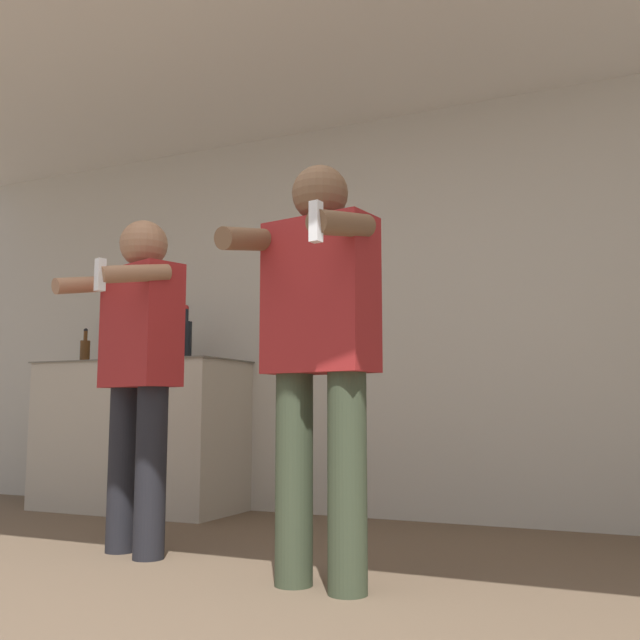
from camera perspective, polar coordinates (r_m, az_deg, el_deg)
wall_back at (r=4.52m, az=5.70°, el=0.63°), size 7.00×0.06×2.55m
ceiling_slab at (r=3.77m, az=-1.62°, el=23.35°), size 7.00×3.13×0.05m
counter at (r=4.99m, az=-14.22°, el=-8.92°), size 1.41×0.64×0.99m
bottle_brown_liquor at (r=4.88m, az=-13.03°, el=-1.55°), size 0.08×0.08×0.36m
bottle_tall_gin at (r=4.96m, az=-14.26°, el=-1.58°), size 0.08×0.08×0.36m
bottle_clear_vodka at (r=5.26m, az=-18.29°, el=-2.31°), size 0.07×0.07×0.25m
bottle_dark_rum at (r=4.74m, az=-10.73°, el=-1.43°), size 0.09×0.09×0.36m
person_woman_foreground at (r=2.74m, az=-0.10°, el=-1.67°), size 0.55×0.52×1.62m
person_man_side at (r=3.47m, az=-14.30°, el=-3.01°), size 0.58×0.57×1.57m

